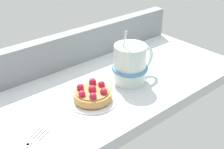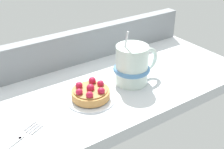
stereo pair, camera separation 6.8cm
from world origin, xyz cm
name	(u,v)px [view 1 (the left image)]	position (x,y,z in cm)	size (l,w,h in cm)	color
ground_plane	(93,95)	(0.00, 0.00, -1.60)	(86.66, 35.51, 3.20)	silver
window_rail_back	(58,52)	(0.00, 15.91, 4.86)	(84.93, 3.70, 9.72)	gray
dessert_plate	(93,99)	(-3.05, -3.98, 0.31)	(11.94, 11.94, 0.67)	silver
raspberry_tart	(92,94)	(-3.05, -3.97, 1.99)	(9.22, 9.22, 3.64)	#B77F42
coffee_mug	(131,64)	(10.27, -3.04, 5.08)	(13.50, 9.66, 14.66)	silver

